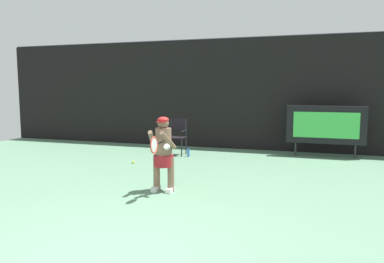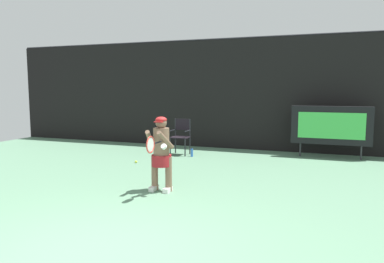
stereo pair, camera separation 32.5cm
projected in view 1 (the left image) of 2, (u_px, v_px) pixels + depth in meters
backdrop_screen at (241, 94)px, 12.07m from camera, size 18.00×0.12×3.66m
scoreboard at (326, 125)px, 10.68m from camera, size 2.20×0.21×1.50m
umpire_chair at (177, 134)px, 11.13m from camera, size 0.52×0.44×1.08m
water_bottle at (188, 153)px, 10.83m from camera, size 0.07×0.07×0.27m
tennis_player at (163, 151)px, 7.12m from camera, size 0.52×0.59×1.46m
tennis_racket at (155, 145)px, 6.52m from camera, size 0.03×0.60×0.31m
tennis_ball_loose at (133, 162)px, 9.86m from camera, size 0.07×0.07×0.07m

